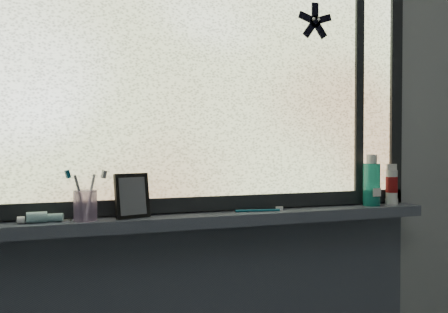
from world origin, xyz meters
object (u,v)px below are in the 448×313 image
vanity_mirror (132,196)px  cream_tube (392,183)px  mouthwash_bottle (372,180)px  toothbrush_cup (85,206)px

vanity_mirror → cream_tube: 1.03m
vanity_mirror → mouthwash_bottle: 0.93m
cream_tube → vanity_mirror: bearing=-179.1°
vanity_mirror → toothbrush_cup: 0.15m
vanity_mirror → toothbrush_cup: bearing=166.3°
toothbrush_cup → mouthwash_bottle: (1.07, 0.01, 0.05)m
vanity_mirror → mouthwash_bottle: bearing=-16.1°
mouthwash_bottle → cream_tube: bearing=6.5°
mouthwash_bottle → cream_tube: mouthwash_bottle is taller
toothbrush_cup → vanity_mirror: bearing=2.6°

